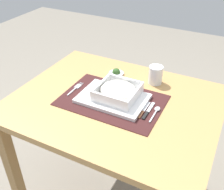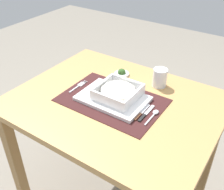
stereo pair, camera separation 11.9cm
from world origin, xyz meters
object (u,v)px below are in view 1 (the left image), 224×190
dining_table (115,119)px  spoon (156,110)px  bread_knife (143,111)px  condiment_saucer (116,73)px  fork (76,88)px  butter_knife (148,112)px  porridge_bowl (118,92)px  drinking_glass (155,76)px

dining_table → spoon: spoon is taller
bread_knife → condiment_saucer: condiment_saucer is taller
fork → bread_knife: (0.36, -0.02, 0.00)m
fork → spoon: 0.41m
dining_table → condiment_saucer: (-0.10, 0.21, 0.12)m
spoon → condiment_saucer: size_ratio=1.45×
bread_knife → fork: bearing=175.9°
dining_table → bread_knife: 0.19m
dining_table → condiment_saucer: size_ratio=11.91×
butter_knife → condiment_saucer: size_ratio=1.68×
bread_knife → condiment_saucer: 0.34m
bread_knife → dining_table: bearing=170.6°
condiment_saucer → spoon: bearing=-35.4°
spoon → bread_knife: (-0.05, -0.03, -0.00)m
porridge_bowl → spoon: 0.19m
porridge_bowl → condiment_saucer: 0.23m
dining_table → butter_knife: bearing=-6.9°
drinking_glass → dining_table: bearing=-115.8°
bread_knife → porridge_bowl: bearing=165.9°
spoon → drinking_glass: size_ratio=1.24×
porridge_bowl → spoon: porridge_bowl is taller
dining_table → butter_knife: size_ratio=7.08×
porridge_bowl → drinking_glass: 0.24m
butter_knife → condiment_saucer: (-0.26, 0.23, 0.00)m
drinking_glass → condiment_saucer: drinking_glass is taller
porridge_bowl → bread_knife: bearing=-14.0°
condiment_saucer → butter_knife: bearing=-41.4°
butter_knife → condiment_saucer: condiment_saucer is taller
dining_table → fork: fork is taller
drinking_glass → condiment_saucer: bearing=-176.0°
spoon → condiment_saucer: bearing=147.2°
spoon → bread_knife: spoon is taller
fork → spoon: size_ratio=1.13×
bread_knife → drinking_glass: bearing=98.1°
condiment_saucer → dining_table: bearing=-65.1°
dining_table → condiment_saucer: 0.26m
dining_table → bread_knife: bearing=-9.2°
porridge_bowl → drinking_glass: size_ratio=1.99×
condiment_saucer → drinking_glass: bearing=4.0°
dining_table → drinking_glass: drinking_glass is taller
dining_table → bread_knife: size_ratio=7.23×
drinking_glass → condiment_saucer: size_ratio=1.17×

